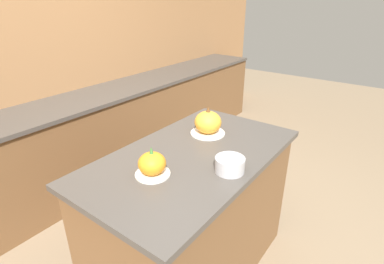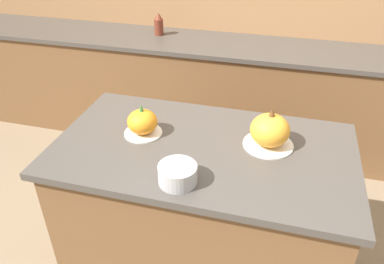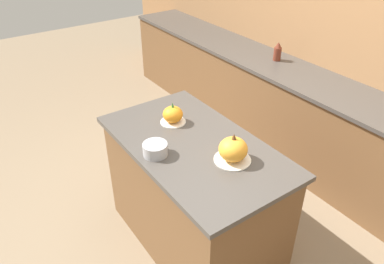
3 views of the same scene
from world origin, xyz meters
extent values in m
cube|color=#9E7047|center=(0.00, 1.82, 1.25)|extent=(8.00, 0.06, 2.50)
cube|color=brown|center=(0.00, 0.00, 0.44)|extent=(1.32, 0.72, 0.89)
cube|color=#47423D|center=(0.00, 0.00, 0.90)|extent=(1.38, 0.78, 0.03)
cube|color=brown|center=(0.00, 1.49, 0.43)|extent=(6.00, 0.56, 0.86)
cube|color=#47423D|center=(0.00, 1.49, 0.88)|extent=(6.00, 0.60, 0.03)
cylinder|color=silver|center=(-0.31, 0.03, 0.93)|extent=(0.18, 0.18, 0.01)
ellipsoid|color=orange|center=(-0.31, 0.03, 0.99)|extent=(0.14, 0.14, 0.12)
cone|color=#38702D|center=(-0.31, 0.03, 1.06)|extent=(0.02, 0.02, 0.04)
cylinder|color=silver|center=(0.29, 0.09, 0.93)|extent=(0.23, 0.23, 0.01)
ellipsoid|color=orange|center=(0.29, 0.09, 1.00)|extent=(0.18, 0.18, 0.15)
cone|color=brown|center=(0.29, 0.09, 1.10)|extent=(0.03, 0.03, 0.04)
cylinder|color=#ADADB2|center=(-0.04, -0.27, 0.96)|extent=(0.16, 0.16, 0.08)
camera|label=1|loc=(-1.24, -0.92, 1.77)|focal=28.00mm
camera|label=2|loc=(0.32, -1.38, 1.90)|focal=35.00mm
camera|label=3|loc=(1.66, -1.18, 2.32)|focal=35.00mm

